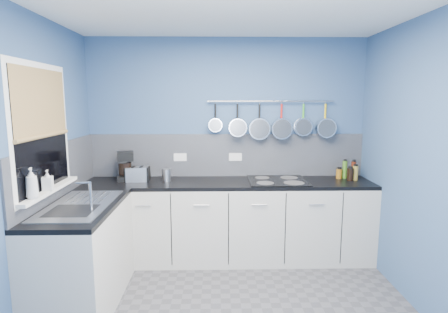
{
  "coord_description": "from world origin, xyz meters",
  "views": [
    {
      "loc": [
        -0.13,
        -2.74,
        1.8
      ],
      "look_at": [
        -0.05,
        0.75,
        1.25
      ],
      "focal_mm": 29.12,
      "sensor_mm": 36.0,
      "label": 1
    }
  ],
  "objects_px": {
    "coffee_maker": "(125,166)",
    "hob": "(278,181)",
    "paper_towel": "(124,169)",
    "soap_bottle_a": "(32,183)",
    "soap_bottle_b": "(47,180)",
    "toaster": "(138,174)",
    "canister": "(167,175)"
  },
  "relations": [
    {
      "from": "coffee_maker",
      "to": "hob",
      "type": "relative_size",
      "value": 0.5
    },
    {
      "from": "paper_towel",
      "to": "coffee_maker",
      "type": "bearing_deg",
      "value": -52.38
    },
    {
      "from": "soap_bottle_a",
      "to": "soap_bottle_b",
      "type": "height_order",
      "value": "soap_bottle_a"
    },
    {
      "from": "soap_bottle_a",
      "to": "soap_bottle_b",
      "type": "bearing_deg",
      "value": 90.0
    },
    {
      "from": "hob",
      "to": "toaster",
      "type": "bearing_deg",
      "value": 178.44
    },
    {
      "from": "soap_bottle_b",
      "to": "paper_towel",
      "type": "bearing_deg",
      "value": 71.56
    },
    {
      "from": "soap_bottle_b",
      "to": "toaster",
      "type": "bearing_deg",
      "value": 62.1
    },
    {
      "from": "canister",
      "to": "coffee_maker",
      "type": "bearing_deg",
      "value": 174.86
    },
    {
      "from": "soap_bottle_a",
      "to": "toaster",
      "type": "height_order",
      "value": "soap_bottle_a"
    },
    {
      "from": "soap_bottle_b",
      "to": "coffee_maker",
      "type": "bearing_deg",
      "value": 69.23
    },
    {
      "from": "soap_bottle_a",
      "to": "canister",
      "type": "relative_size",
      "value": 1.73
    },
    {
      "from": "coffee_maker",
      "to": "soap_bottle_a",
      "type": "bearing_deg",
      "value": -120.73
    },
    {
      "from": "soap_bottle_b",
      "to": "paper_towel",
      "type": "distance_m",
      "value": 1.13
    },
    {
      "from": "paper_towel",
      "to": "canister",
      "type": "xyz_separation_m",
      "value": [
        0.49,
        -0.08,
        -0.06
      ]
    },
    {
      "from": "canister",
      "to": "hob",
      "type": "height_order",
      "value": "canister"
    },
    {
      "from": "soap_bottle_b",
      "to": "toaster",
      "type": "distance_m",
      "value": 1.14
    },
    {
      "from": "soap_bottle_a",
      "to": "paper_towel",
      "type": "distance_m",
      "value": 1.38
    },
    {
      "from": "coffee_maker",
      "to": "toaster",
      "type": "distance_m",
      "value": 0.16
    },
    {
      "from": "coffee_maker",
      "to": "canister",
      "type": "distance_m",
      "value": 0.47
    },
    {
      "from": "soap_bottle_b",
      "to": "paper_towel",
      "type": "height_order",
      "value": "soap_bottle_b"
    },
    {
      "from": "coffee_maker",
      "to": "toaster",
      "type": "xyz_separation_m",
      "value": [
        0.14,
        -0.03,
        -0.08
      ]
    },
    {
      "from": "soap_bottle_a",
      "to": "paper_towel",
      "type": "xyz_separation_m",
      "value": [
        0.36,
        1.33,
        -0.14
      ]
    },
    {
      "from": "toaster",
      "to": "canister",
      "type": "xyz_separation_m",
      "value": [
        0.32,
        -0.01,
        -0.01
      ]
    },
    {
      "from": "hob",
      "to": "paper_towel",
      "type": "bearing_deg",
      "value": 176.19
    },
    {
      "from": "paper_towel",
      "to": "canister",
      "type": "distance_m",
      "value": 0.51
    },
    {
      "from": "coffee_maker",
      "to": "toaster",
      "type": "relative_size",
      "value": 1.31
    },
    {
      "from": "canister",
      "to": "soap_bottle_b",
      "type": "bearing_deg",
      "value": -130.83
    },
    {
      "from": "paper_towel",
      "to": "toaster",
      "type": "height_order",
      "value": "paper_towel"
    },
    {
      "from": "soap_bottle_b",
      "to": "soap_bottle_a",
      "type": "bearing_deg",
      "value": -90.0
    },
    {
      "from": "soap_bottle_a",
      "to": "coffee_maker",
      "type": "relative_size",
      "value": 0.74
    },
    {
      "from": "coffee_maker",
      "to": "hob",
      "type": "xyz_separation_m",
      "value": [
        1.7,
        -0.07,
        -0.16
      ]
    },
    {
      "from": "paper_towel",
      "to": "soap_bottle_a",
      "type": "bearing_deg",
      "value": -105.05
    }
  ]
}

